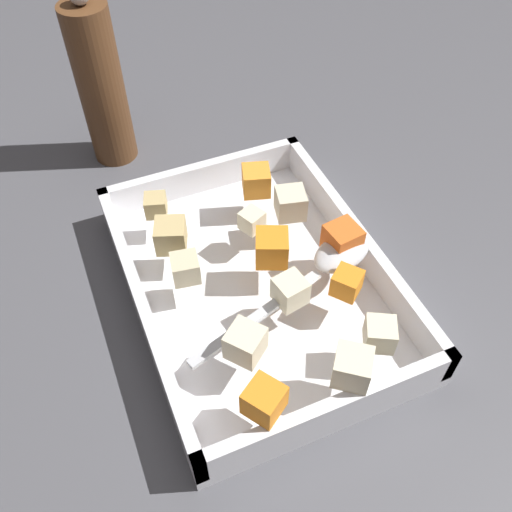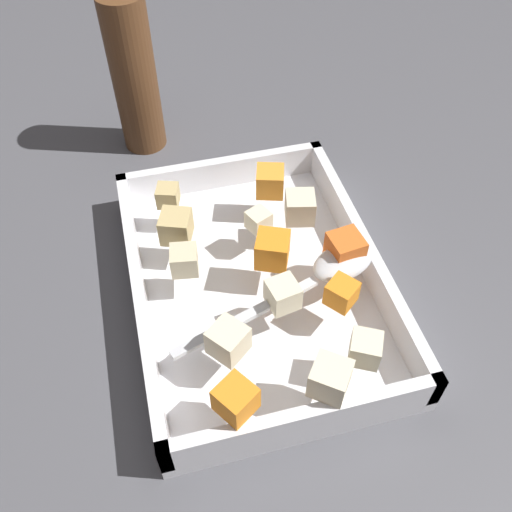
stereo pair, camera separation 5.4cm
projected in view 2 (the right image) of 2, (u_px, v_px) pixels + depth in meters
name	position (u px, v px, depth m)	size (l,w,h in m)	color
ground_plane	(239.00, 285.00, 0.63)	(4.00, 4.00, 0.00)	#4C4C51
baking_dish	(256.00, 285.00, 0.61)	(0.36, 0.26, 0.05)	silver
carrot_chunk_under_handle	(270.00, 181.00, 0.64)	(0.03, 0.03, 0.03)	orange
carrot_chunk_near_spoon	(345.00, 249.00, 0.57)	(0.03, 0.03, 0.03)	orange
carrot_chunk_corner_sw	(236.00, 399.00, 0.46)	(0.03, 0.03, 0.03)	orange
carrot_chunk_near_left	(272.00, 250.00, 0.57)	(0.03, 0.03, 0.03)	orange
carrot_chunk_near_right	(342.00, 293.00, 0.54)	(0.03, 0.03, 0.03)	orange
potato_chunk_mid_right	(184.00, 260.00, 0.56)	(0.03, 0.03, 0.03)	beige
potato_chunk_heap_top	(365.00, 349.00, 0.50)	(0.03, 0.03, 0.03)	beige
potato_chunk_corner_ne	(168.00, 196.00, 0.63)	(0.02, 0.02, 0.02)	tan
potato_chunk_front_center	(283.00, 294.00, 0.53)	(0.03, 0.03, 0.03)	beige
potato_chunk_mid_left	(330.00, 378.00, 0.47)	(0.03, 0.03, 0.03)	beige
potato_chunk_center	(176.00, 227.00, 0.59)	(0.03, 0.03, 0.03)	tan
potato_chunk_back_center	(259.00, 220.00, 0.60)	(0.02, 0.02, 0.02)	beige
potato_chunk_corner_nw	(228.00, 341.00, 0.50)	(0.03, 0.03, 0.03)	beige
parsnip_chunk_heap_side	(300.00, 207.00, 0.61)	(0.03, 0.03, 0.03)	beige
serving_spoon	(332.00, 268.00, 0.56)	(0.10, 0.23, 0.02)	silver
pepper_mill	(134.00, 75.00, 0.72)	(0.06, 0.06, 0.24)	brown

